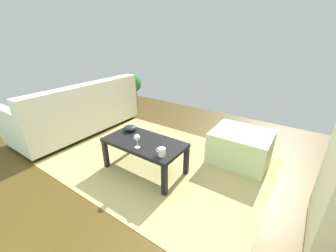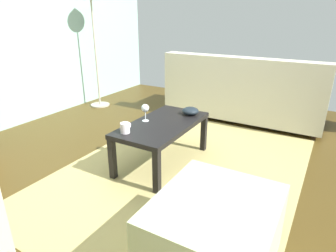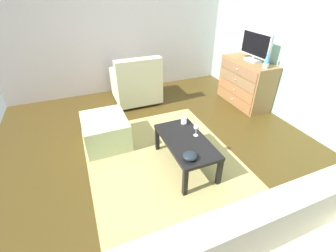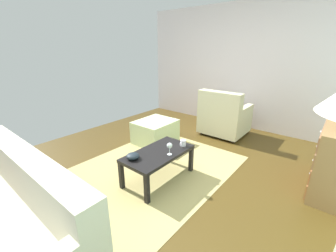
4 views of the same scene
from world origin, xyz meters
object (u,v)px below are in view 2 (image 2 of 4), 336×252
Objects in this scene: mug at (125,128)px; ottoman at (214,234)px; wine_glass at (145,109)px; bowl_decorative at (190,111)px; standing_lamp at (91,5)px; coffee_table at (162,128)px; couch_large at (244,94)px.

mug is 1.13m from ottoman.
wine_glass is at bearing 3.07° from mug.
standing_lamp is at bearing 68.46° from bowl_decorative.
coffee_table is 8.21× the size of mug.
ottoman is (-2.48, -0.58, -0.12)m from couch_large.
couch_large is (1.65, -0.42, -0.19)m from wine_glass.
ottoman is 0.42× the size of standing_lamp.
standing_lamp is at bearing 58.77° from coffee_table.
bowl_decorative is 0.08× the size of couch_large.
standing_lamp is (1.07, 1.76, 1.07)m from coffee_table.
couch_large reaches higher than bowl_decorative.
bowl_decorative is at bearing 173.48° from couch_large.
mug is at bearing 159.46° from bowl_decorative.
standing_lamp is at bearing 53.47° from ottoman.
coffee_table is 1.34× the size of ottoman.
bowl_decorative is (0.67, -0.25, -0.01)m from mug.
mug is 2.01m from couch_large.
standing_lamp reaches higher than bowl_decorative.
mug reaches higher than ottoman.
coffee_table is 0.48× the size of couch_large.
mug is at bearing -131.10° from standing_lamp.
wine_glass is 1.33m from ottoman.
mug is at bearing 62.36° from ottoman.
bowl_decorative is (0.36, -0.27, -0.08)m from wine_glass.
standing_lamp is (0.74, 1.87, 0.98)m from bowl_decorative.
coffee_table is 0.39m from mug.
bowl_decorative is at bearing -20.54° from mug.
wine_glass is 0.10× the size of standing_lamp.
mug is 0.06× the size of couch_large.
ottoman is (-0.51, -0.98, -0.24)m from mug.
standing_lamp reaches higher than wine_glass.
coffee_table is at bearing -121.23° from standing_lamp.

